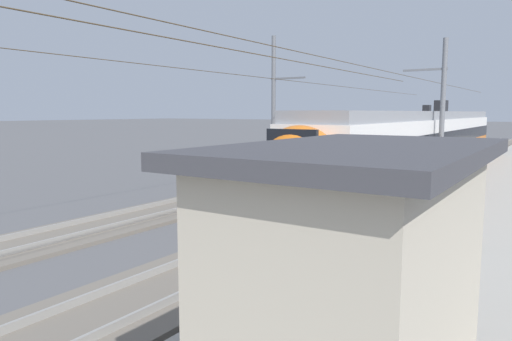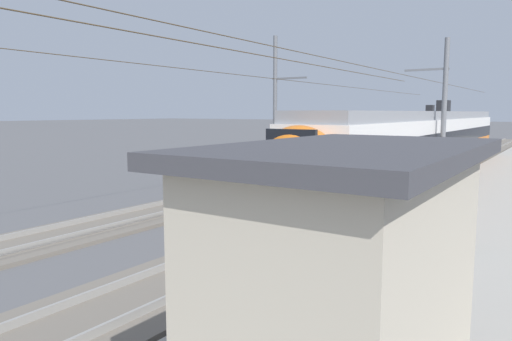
{
  "view_description": "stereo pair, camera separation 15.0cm",
  "coord_description": "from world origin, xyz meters",
  "px_view_note": "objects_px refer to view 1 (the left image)",
  "views": [
    {
      "loc": [
        -13.02,
        -5.8,
        3.79
      ],
      "look_at": [
        1.37,
        3.69,
        1.66
      ],
      "focal_mm": 33.13,
      "sensor_mm": 36.0,
      "label": 1
    },
    {
      "loc": [
        -12.93,
        -5.93,
        3.79
      ],
      "look_at": [
        1.37,
        3.69,
        1.66
      ],
      "focal_mm": 33.13,
      "sensor_mm": 36.0,
      "label": 2
    }
  ],
  "objects_px": {
    "train_near_platform": "(420,140)",
    "platform_shelter": "(359,285)",
    "catenary_mast_far_side": "(276,105)",
    "platform_sign": "(428,183)",
    "train_far_track": "(412,128)",
    "handbag_beside_passenger": "(289,292)",
    "potted_plant_by_shelter": "(433,225)",
    "passenger_walking": "(276,265)",
    "potted_plant_platform_edge": "(334,274)",
    "catenary_mast_mid": "(439,111)"
  },
  "relations": [
    {
      "from": "catenary_mast_far_side",
      "to": "potted_plant_by_shelter",
      "type": "distance_m",
      "value": 16.45
    },
    {
      "from": "passenger_walking",
      "to": "handbag_beside_passenger",
      "type": "distance_m",
      "value": 1.16
    },
    {
      "from": "platform_sign",
      "to": "catenary_mast_mid",
      "type": "bearing_deg",
      "value": 11.34
    },
    {
      "from": "train_far_track",
      "to": "potted_plant_platform_edge",
      "type": "distance_m",
      "value": 39.58
    },
    {
      "from": "train_near_platform",
      "to": "platform_sign",
      "type": "height_order",
      "value": "train_near_platform"
    },
    {
      "from": "train_far_track",
      "to": "catenary_mast_far_side",
      "type": "xyz_separation_m",
      "value": [
        -22.51,
        1.77,
        2.0
      ]
    },
    {
      "from": "passenger_walking",
      "to": "potted_plant_platform_edge",
      "type": "xyz_separation_m",
      "value": [
        1.46,
        -0.4,
        -0.5
      ]
    },
    {
      "from": "passenger_walking",
      "to": "platform_sign",
      "type": "bearing_deg",
      "value": -6.19
    },
    {
      "from": "train_near_platform",
      "to": "potted_plant_platform_edge",
      "type": "relative_size",
      "value": 38.16
    },
    {
      "from": "catenary_mast_far_side",
      "to": "platform_sign",
      "type": "height_order",
      "value": "catenary_mast_far_side"
    },
    {
      "from": "catenary_mast_mid",
      "to": "passenger_walking",
      "type": "relative_size",
      "value": 28.29
    },
    {
      "from": "catenary_mast_far_side",
      "to": "handbag_beside_passenger",
      "type": "xyz_separation_m",
      "value": [
        -16.61,
        -10.31,
        -3.71
      ]
    },
    {
      "from": "platform_sign",
      "to": "potted_plant_by_shelter",
      "type": "distance_m",
      "value": 1.23
    },
    {
      "from": "passenger_walking",
      "to": "handbag_beside_passenger",
      "type": "xyz_separation_m",
      "value": [
        0.83,
        0.21,
        -0.79
      ]
    },
    {
      "from": "catenary_mast_far_side",
      "to": "handbag_beside_passenger",
      "type": "relative_size",
      "value": 110.43
    },
    {
      "from": "catenary_mast_mid",
      "to": "potted_plant_by_shelter",
      "type": "height_order",
      "value": "catenary_mast_mid"
    },
    {
      "from": "train_far_track",
      "to": "platform_sign",
      "type": "height_order",
      "value": "train_far_track"
    },
    {
      "from": "potted_plant_platform_edge",
      "to": "platform_shelter",
      "type": "bearing_deg",
      "value": -152.02
    },
    {
      "from": "catenary_mast_mid",
      "to": "platform_sign",
      "type": "relative_size",
      "value": 23.69
    },
    {
      "from": "train_far_track",
      "to": "train_near_platform",
      "type": "bearing_deg",
      "value": -163.48
    },
    {
      "from": "catenary_mast_mid",
      "to": "train_far_track",
      "type": "bearing_deg",
      "value": 18.21
    },
    {
      "from": "train_far_track",
      "to": "platform_shelter",
      "type": "xyz_separation_m",
      "value": [
        -41.67,
        -10.84,
        -0.29
      ]
    },
    {
      "from": "catenary_mast_mid",
      "to": "platform_sign",
      "type": "xyz_separation_m",
      "value": [
        -10.65,
        -2.14,
        -2.01
      ]
    },
    {
      "from": "passenger_walking",
      "to": "catenary_mast_far_side",
      "type": "bearing_deg",
      "value": 31.12
    },
    {
      "from": "train_far_track",
      "to": "handbag_beside_passenger",
      "type": "height_order",
      "value": "train_far_track"
    },
    {
      "from": "train_far_track",
      "to": "potted_plant_by_shelter",
      "type": "xyz_separation_m",
      "value": [
        -33.69,
        -9.81,
        -1.37
      ]
    },
    {
      "from": "handbag_beside_passenger",
      "to": "train_near_platform",
      "type": "bearing_deg",
      "value": 8.1
    },
    {
      "from": "train_near_platform",
      "to": "train_far_track",
      "type": "relative_size",
      "value": 0.88
    },
    {
      "from": "platform_sign",
      "to": "handbag_beside_passenger",
      "type": "relative_size",
      "value": 4.66
    },
    {
      "from": "platform_shelter",
      "to": "train_far_track",
      "type": "bearing_deg",
      "value": 14.58
    },
    {
      "from": "train_near_platform",
      "to": "catenary_mast_far_side",
      "type": "bearing_deg",
      "value": 113.59
    },
    {
      "from": "train_near_platform",
      "to": "potted_plant_by_shelter",
      "type": "distance_m",
      "value": 15.08
    },
    {
      "from": "catenary_mast_mid",
      "to": "platform_sign",
      "type": "height_order",
      "value": "catenary_mast_mid"
    },
    {
      "from": "passenger_walking",
      "to": "platform_shelter",
      "type": "height_order",
      "value": "platform_shelter"
    },
    {
      "from": "train_far_track",
      "to": "catenary_mast_mid",
      "type": "distance_m",
      "value": 23.61
    },
    {
      "from": "passenger_walking",
      "to": "potted_plant_by_shelter",
      "type": "xyz_separation_m",
      "value": [
        6.25,
        -1.06,
        -0.45
      ]
    },
    {
      "from": "train_far_track",
      "to": "catenary_mast_far_side",
      "type": "relative_size",
      "value": 0.71
    },
    {
      "from": "train_near_platform",
      "to": "catenary_mast_mid",
      "type": "height_order",
      "value": "catenary_mast_mid"
    },
    {
      "from": "potted_plant_by_shelter",
      "to": "platform_shelter",
      "type": "bearing_deg",
      "value": -172.65
    },
    {
      "from": "platform_sign",
      "to": "platform_shelter",
      "type": "bearing_deg",
      "value": -171.17
    },
    {
      "from": "handbag_beside_passenger",
      "to": "train_far_track",
      "type": "bearing_deg",
      "value": 12.31
    },
    {
      "from": "train_near_platform",
      "to": "platform_shelter",
      "type": "bearing_deg",
      "value": -167.11
    },
    {
      "from": "platform_sign",
      "to": "passenger_walking",
      "type": "relative_size",
      "value": 1.19
    },
    {
      "from": "train_far_track",
      "to": "passenger_walking",
      "type": "xyz_separation_m",
      "value": [
        -39.94,
        -8.75,
        -0.92
      ]
    },
    {
      "from": "train_far_track",
      "to": "platform_sign",
      "type": "xyz_separation_m",
      "value": [
        -33.02,
        -9.5,
        -0.38
      ]
    },
    {
      "from": "handbag_beside_passenger",
      "to": "potted_plant_by_shelter",
      "type": "bearing_deg",
      "value": -13.22
    },
    {
      "from": "train_near_platform",
      "to": "handbag_beside_passenger",
      "type": "relative_size",
      "value": 69.25
    },
    {
      "from": "potted_plant_by_shelter",
      "to": "handbag_beside_passenger",
      "type": "bearing_deg",
      "value": 166.78
    },
    {
      "from": "platform_sign",
      "to": "handbag_beside_passenger",
      "type": "bearing_deg",
      "value": 171.02
    },
    {
      "from": "train_far_track",
      "to": "catenary_mast_mid",
      "type": "xyz_separation_m",
      "value": [
        -22.37,
        -7.36,
        1.62
      ]
    }
  ]
}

